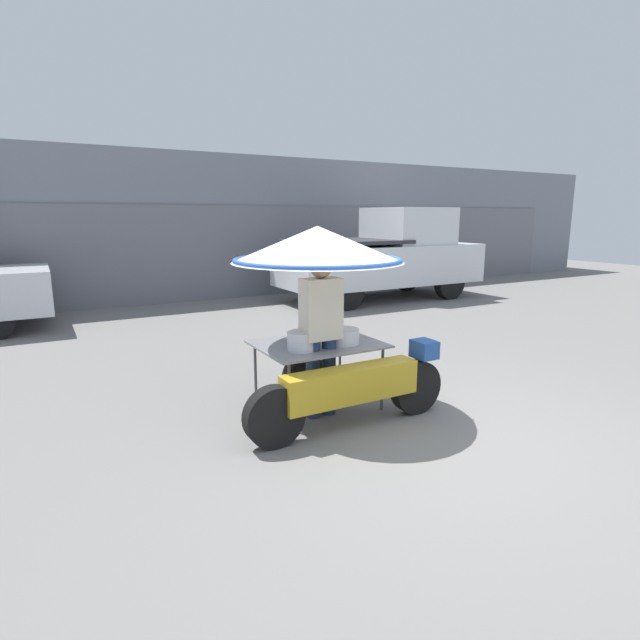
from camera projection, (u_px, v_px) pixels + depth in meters
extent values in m
plane|color=slate|center=(442.00, 439.00, 4.46)|extent=(36.00, 36.00, 0.00)
cube|color=gray|center=(174.00, 227.00, 12.18)|extent=(28.00, 2.00, 3.38)
cube|color=slate|center=(187.00, 254.00, 11.43)|extent=(23.80, 0.06, 2.20)
cylinder|color=black|center=(416.00, 387.00, 5.02)|extent=(0.55, 0.14, 0.55)
cylinder|color=black|center=(274.00, 417.00, 4.27)|extent=(0.55, 0.14, 0.55)
cube|color=#B7931E|center=(351.00, 384.00, 4.61)|extent=(1.37, 0.24, 0.32)
cube|color=#234C93|center=(424.00, 349.00, 4.98)|extent=(0.20, 0.24, 0.18)
cylinder|color=black|center=(305.00, 376.00, 5.43)|extent=(0.49, 0.14, 0.49)
cylinder|color=#515156|center=(382.00, 379.00, 5.07)|extent=(0.03, 0.03, 0.66)
cylinder|color=#515156|center=(340.00, 359.00, 5.77)|extent=(0.03, 0.03, 0.66)
cylinder|color=#515156|center=(289.00, 397.00, 4.57)|extent=(0.03, 0.03, 0.66)
cylinder|color=#515156|center=(255.00, 373.00, 5.26)|extent=(0.03, 0.03, 0.66)
cube|color=gray|center=(318.00, 344.00, 5.10)|extent=(1.23, 0.96, 0.02)
cylinder|color=#B2B2B7|center=(318.00, 303.00, 5.01)|extent=(0.03, 0.03, 0.83)
cone|color=white|center=(317.00, 244.00, 4.89)|extent=(1.71, 1.71, 0.35)
torus|color=blue|center=(318.00, 260.00, 4.92)|extent=(1.67, 1.67, 0.05)
cylinder|color=silver|center=(301.00, 341.00, 4.80)|extent=(0.27, 0.27, 0.18)
cylinder|color=silver|center=(343.00, 336.00, 5.06)|extent=(0.33, 0.33, 0.15)
cylinder|color=#B7B7BC|center=(304.00, 335.00, 5.22)|extent=(0.27, 0.27, 0.10)
cylinder|color=navy|center=(313.00, 379.00, 4.88)|extent=(0.14, 0.14, 0.79)
cylinder|color=navy|center=(329.00, 376.00, 4.97)|extent=(0.14, 0.14, 0.79)
cube|color=beige|center=(321.00, 309.00, 4.79)|extent=(0.38, 0.22, 0.59)
sphere|color=#A87A5B|center=(321.00, 267.00, 4.70)|extent=(0.21, 0.21, 0.21)
cylinder|color=black|center=(450.00, 283.00, 11.92)|extent=(0.77, 0.24, 0.77)
cylinder|color=black|center=(406.00, 276.00, 13.29)|extent=(0.77, 0.24, 0.77)
cylinder|color=black|center=(346.00, 292.00, 10.51)|extent=(0.77, 0.24, 0.77)
cylinder|color=black|center=(310.00, 283.00, 11.88)|extent=(0.77, 0.24, 0.77)
cube|color=silver|center=(380.00, 264.00, 11.81)|extent=(4.87, 1.90, 0.91)
cube|color=silver|center=(408.00, 226.00, 12.00)|extent=(1.66, 1.74, 0.86)
cube|color=#2D2D33|center=(346.00, 242.00, 11.22)|extent=(2.53, 1.82, 0.08)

